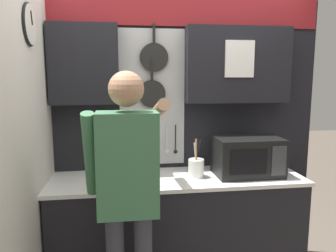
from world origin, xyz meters
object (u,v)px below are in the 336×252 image
knife_block (124,167)px  person (128,184)px  microwave (248,156)px  utensil_crock (196,167)px

knife_block → person: bearing=-88.0°
knife_block → person: (0.02, -0.50, 0.03)m
microwave → person: person is taller
microwave → knife_block: microwave is taller
microwave → utensil_crock: size_ratio=1.67×
knife_block → utensil_crock: size_ratio=0.89×
utensil_crock → person: bearing=-138.0°
utensil_crock → person: (-0.56, -0.50, 0.06)m
knife_block → utensil_crock: (0.57, 0.00, -0.03)m
microwave → person: (-0.99, -0.50, -0.02)m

